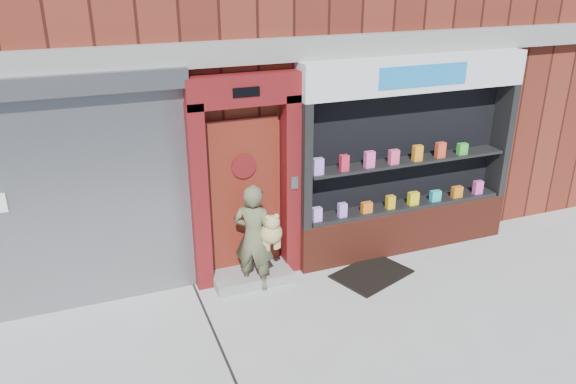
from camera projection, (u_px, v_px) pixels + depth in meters
ground at (355, 338)px, 6.75m from camera, size 80.00×80.00×0.00m
shutter_bay at (64, 184)px, 6.74m from camera, size 3.10×0.30×3.04m
red_door_bay at (246, 181)px, 7.54m from camera, size 1.52×0.58×2.90m
pharmacy_bay at (407, 166)px, 8.37m from camera, size 3.50×0.41×3.00m
woman at (256, 237)px, 7.53m from camera, size 0.70×0.62×1.52m
doormat at (372, 274)px, 8.11m from camera, size 1.24×1.06×0.03m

